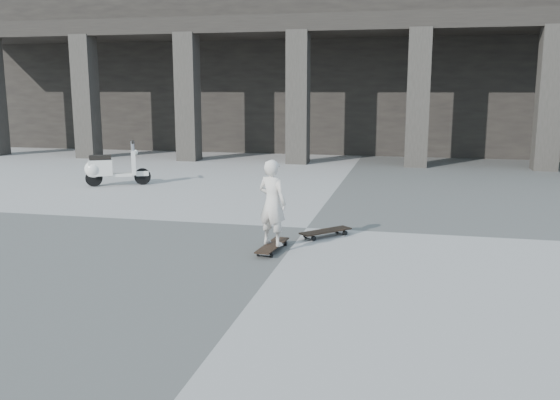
% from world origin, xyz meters
% --- Properties ---
extents(ground, '(90.00, 90.00, 0.00)m').
position_xyz_m(ground, '(0.00, 0.00, 0.00)').
color(ground, '#4D4D4A').
rests_on(ground, ground).
extents(colonnade, '(28.00, 8.82, 6.00)m').
position_xyz_m(colonnade, '(-0.00, 13.77, 3.03)').
color(colonnade, black).
rests_on(colonnade, ground).
extents(longboard, '(0.31, 0.94, 0.09)m').
position_xyz_m(longboard, '(-0.23, -1.50, 0.07)').
color(longboard, black).
rests_on(longboard, ground).
extents(skateboard_spare, '(0.77, 0.80, 0.11)m').
position_xyz_m(skateboard_spare, '(0.40, -0.52, 0.08)').
color(skateboard_spare, black).
rests_on(skateboard_spare, ground).
extents(child, '(0.53, 0.44, 1.22)m').
position_xyz_m(child, '(-0.23, -1.50, 0.71)').
color(child, beige).
rests_on(child, longboard).
extents(scooter, '(1.41, 0.86, 1.06)m').
position_xyz_m(scooter, '(-5.41, 3.24, 0.42)').
color(scooter, black).
rests_on(scooter, ground).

